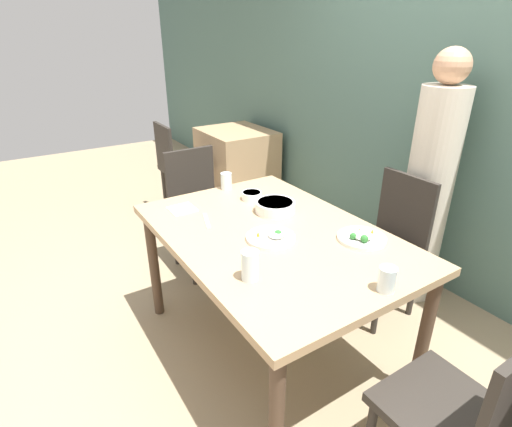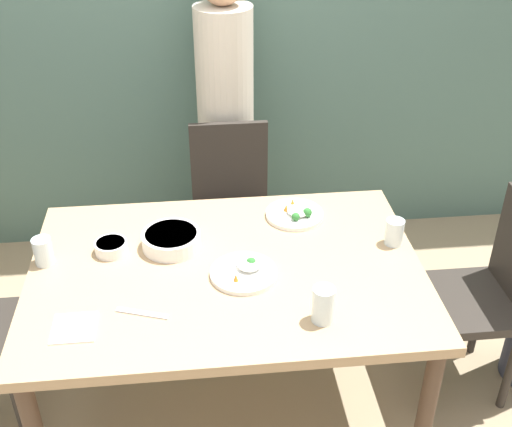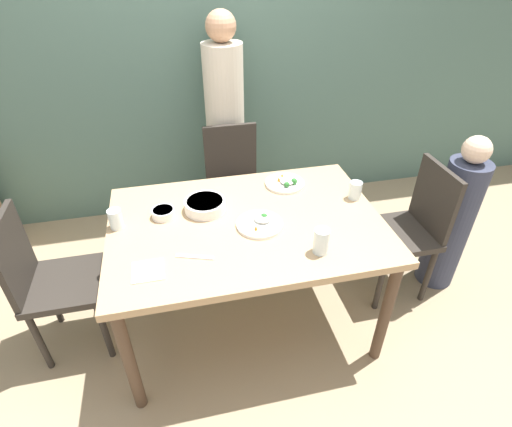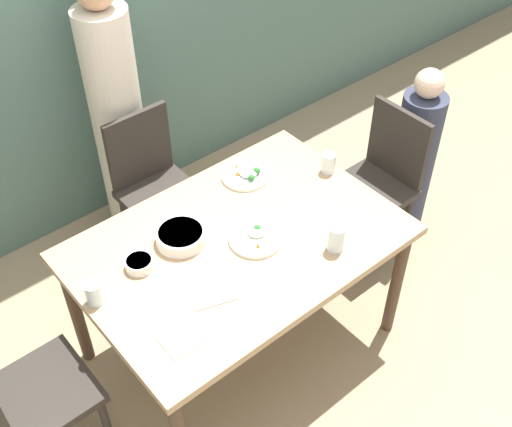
{
  "view_description": "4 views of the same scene",
  "coord_description": "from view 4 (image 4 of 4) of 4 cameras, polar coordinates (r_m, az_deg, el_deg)",
  "views": [
    {
      "loc": [
        1.46,
        -1.03,
        1.68
      ],
      "look_at": [
        -0.11,
        -0.03,
        0.82
      ],
      "focal_mm": 28.0,
      "sensor_mm": 36.0,
      "label": 1
    },
    {
      "loc": [
        -0.09,
        -1.86,
        2.15
      ],
      "look_at": [
        0.1,
        -0.04,
        1.0
      ],
      "focal_mm": 45.0,
      "sensor_mm": 36.0,
      "label": 2
    },
    {
      "loc": [
        -0.32,
        -1.66,
        1.99
      ],
      "look_at": [
        0.05,
        0.01,
        0.79
      ],
      "focal_mm": 28.0,
      "sensor_mm": 36.0,
      "label": 3
    },
    {
      "loc": [
        -1.22,
        -1.58,
        2.77
      ],
      "look_at": [
        0.11,
        0.01,
        0.84
      ],
      "focal_mm": 45.0,
      "sensor_mm": 36.0,
      "label": 4
    }
  ],
  "objects": [
    {
      "name": "napkin_folded",
      "position": [
        2.51,
        -6.8,
        -11.01
      ],
      "size": [
        0.14,
        0.14,
        0.01
      ],
      "color": "white",
      "rests_on": "dining_table"
    },
    {
      "name": "fork_steel",
      "position": [
        2.6,
        -3.54,
        -7.95
      ],
      "size": [
        0.18,
        0.08,
        0.01
      ],
      "color": "silver",
      "rests_on": "dining_table"
    },
    {
      "name": "plate_rice_child",
      "position": [
        2.83,
        -0.02,
        -2.1
      ],
      "size": [
        0.24,
        0.24,
        0.06
      ],
      "color": "white",
      "rests_on": "dining_table"
    },
    {
      "name": "chair_empty_left",
      "position": [
        2.82,
        -19.91,
        -15.02
      ],
      "size": [
        0.4,
        0.4,
        0.9
      ],
      "rotation": [
        0.0,
        0.0,
        1.57
      ],
      "color": "#2D2823",
      "rests_on": "ground_plane"
    },
    {
      "name": "plate_rice_adult",
      "position": [
        3.15,
        -0.89,
        3.47
      ],
      "size": [
        0.23,
        0.23,
        0.06
      ],
      "color": "white",
      "rests_on": "dining_table"
    },
    {
      "name": "bowl_curry",
      "position": [
        2.83,
        -6.71,
        -2.01
      ],
      "size": [
        0.22,
        0.22,
        0.06
      ],
      "color": "white",
      "rests_on": "dining_table"
    },
    {
      "name": "ground_plane",
      "position": [
        3.42,
        -1.37,
        -11.24
      ],
      "size": [
        10.0,
        10.0,
        0.0
      ],
      "primitive_type": "plane",
      "color": "#998466"
    },
    {
      "name": "chair_child_spot",
      "position": [
        3.61,
        10.88,
        3.0
      ],
      "size": [
        0.4,
        0.4,
        0.9
      ],
      "rotation": [
        0.0,
        0.0,
        -1.57
      ],
      "color": "#2D2823",
      "rests_on": "ground_plane"
    },
    {
      "name": "person_adult",
      "position": [
        3.63,
        -12.17,
        8.14
      ],
      "size": [
        0.28,
        0.28,
        1.6
      ],
      "color": "beige",
      "rests_on": "ground_plane"
    },
    {
      "name": "glass_water_tall",
      "position": [
        3.19,
        6.47,
        4.48
      ],
      "size": [
        0.07,
        0.07,
        0.1
      ],
      "color": "silver",
      "rests_on": "dining_table"
    },
    {
      "name": "glass_water_short",
      "position": [
        2.78,
        7.15,
        -2.2
      ],
      "size": [
        0.07,
        0.07,
        0.13
      ],
      "color": "silver",
      "rests_on": "dining_table"
    },
    {
      "name": "bowl_rice_small",
      "position": [
        2.76,
        -10.34,
        -4.39
      ],
      "size": [
        0.12,
        0.12,
        0.05
      ],
      "color": "white",
      "rests_on": "dining_table"
    },
    {
      "name": "glass_water_center",
      "position": [
        2.65,
        -14.22,
        -6.86
      ],
      "size": [
        0.07,
        0.07,
        0.1
      ],
      "color": "silver",
      "rests_on": "dining_table"
    },
    {
      "name": "dining_table",
      "position": [
        2.9,
        -1.58,
        -3.45
      ],
      "size": [
        1.42,
        0.98,
        0.75
      ],
      "color": "tan",
      "rests_on": "ground_plane"
    },
    {
      "name": "wall_back",
      "position": [
        3.52,
        -17.01,
        17.41
      ],
      "size": [
        10.0,
        0.06,
        2.7
      ],
      "color": "#4C6B60",
      "rests_on": "ground_plane"
    },
    {
      "name": "person_child",
      "position": [
        3.81,
        13.84,
        4.79
      ],
      "size": [
        0.24,
        0.24,
        1.07
      ],
      "color": "#33384C",
      "rests_on": "ground_plane"
    },
    {
      "name": "chair_adult_spot",
      "position": [
        3.56,
        -8.98,
        2.56
      ],
      "size": [
        0.4,
        0.4,
        0.9
      ],
      "color": "#2D2823",
      "rests_on": "ground_plane"
    }
  ]
}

